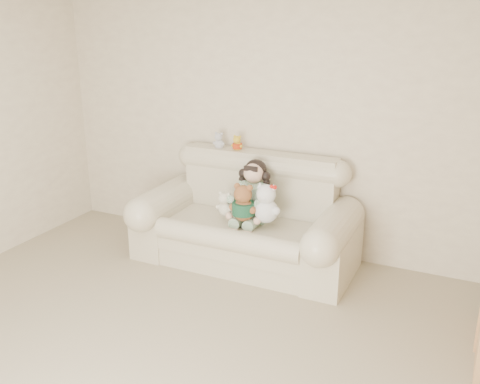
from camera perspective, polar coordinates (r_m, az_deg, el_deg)
The scene contains 9 objects.
floor at distance 3.87m, azimuth -13.72°, elevation -18.77°, with size 5.00×5.00×0.00m, color gray.
wall_back at distance 5.34m, azimuth 2.15°, elevation 7.57°, with size 4.50×4.50×0.00m, color beige.
sofa at distance 5.08m, azimuth 0.48°, elevation -2.19°, with size 2.10×0.95×1.03m, color beige, non-canonical shape.
seated_child at distance 5.06m, azimuth 1.49°, elevation 0.19°, with size 0.36×0.44×0.60m, color #2D6834, non-canonical shape.
brown_teddy at distance 4.86m, azimuth 0.37°, elevation -0.76°, with size 0.27×0.21×0.42m, color brown, non-canonical shape.
white_cat at distance 4.83m, azimuth 2.85°, elevation -0.78°, with size 0.28×0.22×0.44m, color white, non-canonical shape.
cream_teddy at distance 5.00m, azimuth -1.63°, elevation -1.04°, with size 0.18×0.14×0.28m, color silver, non-canonical shape.
yellow_mini_bear at distance 5.32m, azimuth -0.29°, elevation 5.38°, with size 0.12×0.09×0.19m, color yellow, non-canonical shape.
grey_mini_plush at distance 5.40m, azimuth -2.24°, elevation 5.65°, with size 0.13×0.10×0.21m, color #B1B1B8, non-canonical shape.
Camera 1 is at (2.06, -2.32, 2.31)m, focal length 39.99 mm.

